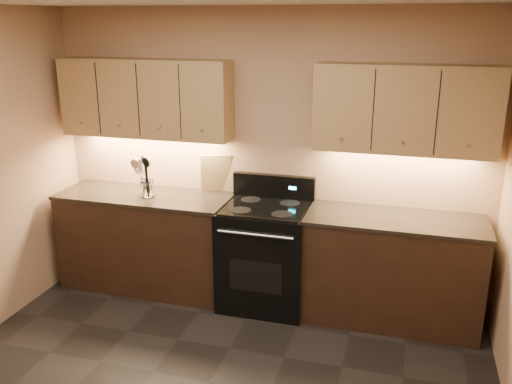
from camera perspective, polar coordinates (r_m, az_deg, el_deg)
wall_back at (r=4.92m, az=1.14°, el=3.80°), size 4.00×0.04×2.60m
counter_left at (r=5.30m, az=-11.39°, el=-5.04°), size 1.62×0.62×0.93m
counter_right at (r=4.76m, az=14.10°, el=-7.90°), size 1.46×0.62×0.93m
stove at (r=4.88m, az=1.03°, el=-6.55°), size 0.76×0.68×1.14m
upper_cab_left at (r=5.08m, az=-11.53°, el=9.63°), size 1.60×0.30×0.70m
upper_cab_right at (r=4.52m, az=15.44°, el=8.41°), size 1.44×0.30×0.70m
outlet_plate at (r=5.43m, az=-12.29°, el=2.75°), size 0.08×0.01×0.12m
utensil_crock at (r=5.05m, az=-11.37°, el=0.32°), size 0.14×0.14×0.16m
cutting_board at (r=5.08m, az=-4.21°, el=1.98°), size 0.29×0.15×0.36m
wooden_spoon at (r=5.04m, az=-11.73°, el=1.49°), size 0.09×0.14×0.33m
black_spoon at (r=5.04m, az=-11.35°, el=1.64°), size 0.08×0.10×0.35m
black_turner at (r=4.99m, az=-11.40°, el=1.58°), size 0.14×0.15×0.37m
steel_spatula at (r=5.02m, az=-11.01°, el=1.79°), size 0.19×0.13×0.39m
steel_skimmer at (r=5.00m, az=-11.25°, el=1.50°), size 0.23×0.10×0.35m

